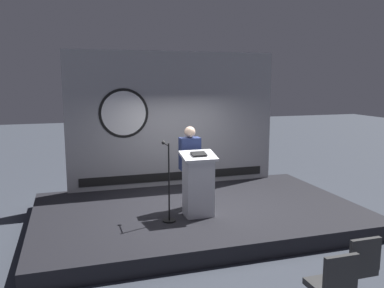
# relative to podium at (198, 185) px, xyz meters

# --- Properties ---
(ground_plane) EXTENTS (40.00, 40.00, 0.00)m
(ground_plane) POSITION_rel_podium_xyz_m (0.15, 0.47, -0.90)
(ground_plane) COLOR #383D47
(stage_platform) EXTENTS (6.40, 4.00, 0.30)m
(stage_platform) POSITION_rel_podium_xyz_m (0.15, 0.47, -0.75)
(stage_platform) COLOR black
(stage_platform) RESTS_ON ground
(banner_display) EXTENTS (5.06, 0.12, 3.20)m
(banner_display) POSITION_rel_podium_xyz_m (0.12, 2.32, 0.99)
(banner_display) COLOR #9E9EA3
(banner_display) RESTS_ON stage_platform
(podium) EXTENTS (0.64, 0.50, 1.23)m
(podium) POSITION_rel_podium_xyz_m (0.00, 0.00, 0.00)
(podium) COLOR silver
(podium) RESTS_ON stage_platform
(speaker_person) EXTENTS (0.40, 0.26, 1.65)m
(speaker_person) POSITION_rel_podium_xyz_m (-0.02, 0.48, 0.24)
(speaker_person) COLOR black
(speaker_person) RESTS_ON stage_platform
(microphone_stand) EXTENTS (0.24, 0.55, 1.44)m
(microphone_stand) POSITION_rel_podium_xyz_m (-0.60, -0.09, -0.09)
(microphone_stand) COLOR black
(microphone_stand) RESTS_ON stage_platform
(audience_chair_left) EXTENTS (0.44, 0.45, 0.89)m
(audience_chair_left) POSITION_rel_podium_xyz_m (0.61, -3.24, -0.41)
(audience_chair_left) COLOR black
(audience_chair_left) RESTS_ON ground
(audience_chair_right) EXTENTS (0.44, 0.45, 0.89)m
(audience_chair_right) POSITION_rel_podium_xyz_m (1.21, -2.92, -0.41)
(audience_chair_right) COLOR black
(audience_chair_right) RESTS_ON ground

